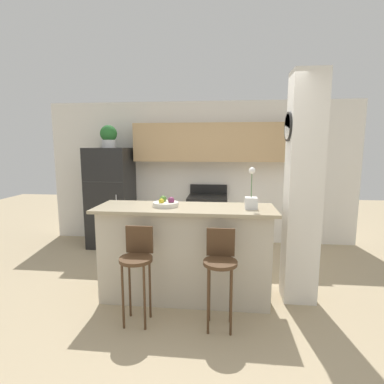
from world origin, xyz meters
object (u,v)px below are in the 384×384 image
(refrigerator, at_px, (111,197))
(bar_stool_left, at_px, (137,261))
(orchid_vase, at_px, (251,199))
(potted_plant_on_fridge, at_px, (109,136))
(trash_bin, at_px, (140,239))
(stove_range, at_px, (207,221))
(bar_stool_right, at_px, (220,264))
(fruit_bowl, at_px, (166,203))

(refrigerator, height_order, bar_stool_left, refrigerator)
(refrigerator, relative_size, orchid_vase, 3.83)
(potted_plant_on_fridge, bearing_deg, trash_bin, -23.71)
(stove_range, height_order, orchid_vase, orchid_vase)
(refrigerator, distance_m, trash_bin, 0.92)
(refrigerator, xyz_separation_m, bar_stool_right, (1.97, -2.31, -0.23))
(bar_stool_right, relative_size, orchid_vase, 2.13)
(orchid_vase, distance_m, trash_bin, 2.52)
(stove_range, height_order, bar_stool_right, stove_range)
(orchid_vase, height_order, fruit_bowl, orchid_vase)
(bar_stool_left, bearing_deg, orchid_vase, 23.88)
(bar_stool_left, distance_m, trash_bin, 2.18)
(refrigerator, bearing_deg, fruit_bowl, -53.07)
(bar_stool_left, xyz_separation_m, orchid_vase, (1.14, 0.51, 0.56))
(refrigerator, xyz_separation_m, fruit_bowl, (1.34, -1.78, 0.25))
(stove_range, bearing_deg, trash_bin, -165.61)
(refrigerator, relative_size, trash_bin, 4.56)
(bar_stool_left, bearing_deg, potted_plant_on_fridge, 116.36)
(potted_plant_on_fridge, relative_size, fruit_bowl, 1.33)
(refrigerator, distance_m, bar_stool_left, 2.59)
(bar_stool_left, height_order, trash_bin, bar_stool_left)
(bar_stool_left, xyz_separation_m, potted_plant_on_fridge, (-1.15, 2.31, 1.30))
(stove_range, distance_m, trash_bin, 1.20)
(fruit_bowl, distance_m, trash_bin, 1.94)
(refrigerator, xyz_separation_m, trash_bin, (0.58, -0.25, -0.68))
(potted_plant_on_fridge, bearing_deg, orchid_vase, -38.30)
(refrigerator, relative_size, stove_range, 1.62)
(bar_stool_left, xyz_separation_m, trash_bin, (-0.57, 2.06, -0.45))
(fruit_bowl, bearing_deg, trash_bin, 116.49)
(refrigerator, relative_size, potted_plant_on_fridge, 4.48)
(bar_stool_left, xyz_separation_m, fruit_bowl, (0.19, 0.53, 0.48))
(bar_stool_right, bearing_deg, refrigerator, 130.39)
(potted_plant_on_fridge, distance_m, orchid_vase, 3.01)
(bar_stool_left, relative_size, bar_stool_right, 1.00)
(bar_stool_left, distance_m, potted_plant_on_fridge, 2.89)
(bar_stool_left, distance_m, bar_stool_right, 0.82)
(bar_stool_right, relative_size, trash_bin, 2.54)
(stove_range, distance_m, bar_stool_left, 2.42)
(stove_range, bearing_deg, bar_stool_right, -83.86)
(orchid_vase, bearing_deg, bar_stool_left, -156.12)
(potted_plant_on_fridge, xyz_separation_m, fruit_bowl, (1.34, -1.78, -0.81))
(fruit_bowl, bearing_deg, stove_range, 78.29)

